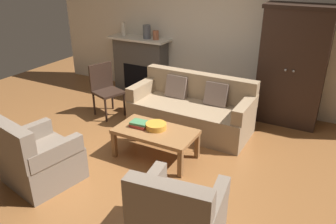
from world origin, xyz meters
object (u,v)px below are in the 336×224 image
object	(u,v)px
coffee_table	(155,134)
armchair_near_right	(178,219)
armoire	(293,66)
mantel_vase_cream	(123,29)
couch	(192,110)
fireplace	(141,64)
book_stack	(140,124)
armchair_near_left	(38,160)
fruit_bowl	(156,126)
side_chair_wooden	(105,87)
mantel_vase_terracotta	(156,35)
mantel_vase_slate	(147,32)

from	to	relation	value
coffee_table	armchair_near_right	size ratio (longest dim) A/B	1.25
armoire	mantel_vase_cream	bearing A→B (deg)	178.97
couch	fireplace	bearing A→B (deg)	146.70
book_stack	armchair_near_right	distance (m)	1.76
armchair_near_left	mantel_vase_cream	bearing A→B (deg)	107.21
fruit_bowl	armchair_near_right	bearing A→B (deg)	-52.70
fireplace	fruit_bowl	size ratio (longest dim) A/B	4.44
armoire	side_chair_wooden	world-z (taller)	armoire
fruit_bowl	mantel_vase_terracotta	xyz separation A→B (m)	(-1.20, 2.07, 0.75)
mantel_vase_cream	mantel_vase_slate	size ratio (longest dim) A/B	1.04
mantel_vase_cream	book_stack	bearing A→B (deg)	-50.82
coffee_table	mantel_vase_cream	bearing A→B (deg)	133.05
book_stack	side_chair_wooden	distance (m)	1.52
couch	mantel_vase_cream	world-z (taller)	mantel_vase_cream
couch	mantel_vase_terracotta	world-z (taller)	mantel_vase_terracotta
armchair_near_left	mantel_vase_terracotta	bearing A→B (deg)	94.45
mantel_vase_terracotta	armchair_near_left	distance (m)	3.41
book_stack	mantel_vase_cream	distance (m)	2.85
fireplace	mantel_vase_slate	world-z (taller)	mantel_vase_slate
couch	fruit_bowl	bearing A→B (deg)	-94.31
armchair_near_left	book_stack	bearing A→B (deg)	58.33
mantel_vase_slate	mantel_vase_terracotta	world-z (taller)	mantel_vase_slate
mantel_vase_terracotta	armchair_near_left	size ratio (longest dim) A/B	0.19
armoire	mantel_vase_terracotta	size ratio (longest dim) A/B	11.03
mantel_vase_slate	side_chair_wooden	bearing A→B (deg)	-94.22
book_stack	side_chair_wooden	xyz separation A→B (m)	(-1.26, 0.85, 0.06)
armchair_near_left	side_chair_wooden	size ratio (longest dim) A/B	1.00
armchair_near_left	armchair_near_right	xyz separation A→B (m)	(1.94, -0.10, 0.00)
armoire	mantel_vase_cream	distance (m)	3.34
book_stack	armoire	bearing A→B (deg)	52.15
mantel_vase_cream	fireplace	bearing A→B (deg)	2.70
armchair_near_right	side_chair_wooden	distance (m)	3.27
couch	coffee_table	world-z (taller)	couch
fruit_bowl	armchair_near_right	size ratio (longest dim) A/B	0.32
mantel_vase_slate	armoire	bearing A→B (deg)	-1.24
coffee_table	side_chair_wooden	xyz separation A→B (m)	(-1.51, 0.85, 0.15)
book_stack	side_chair_wooden	world-z (taller)	side_chair_wooden
mantel_vase_cream	coffee_table	bearing A→B (deg)	-46.95
couch	mantel_vase_slate	world-z (taller)	mantel_vase_slate
fireplace	fruit_bowl	bearing A→B (deg)	-52.88
coffee_table	book_stack	size ratio (longest dim) A/B	4.33
armchair_near_left	side_chair_wooden	world-z (taller)	side_chair_wooden
mantel_vase_slate	mantel_vase_terracotta	size ratio (longest dim) A/B	1.50
book_stack	armchair_near_right	bearing A→B (deg)	-45.67
book_stack	side_chair_wooden	size ratio (longest dim) A/B	0.28
armchair_near_right	side_chair_wooden	size ratio (longest dim) A/B	0.98
mantel_vase_cream	mantel_vase_terracotta	xyz separation A→B (m)	(0.76, 0.00, -0.05)
fireplace	coffee_table	bearing A→B (deg)	-53.20
fireplace	armoire	bearing A→B (deg)	-1.51
armchair_near_right	mantel_vase_terracotta	bearing A→B (deg)	123.04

